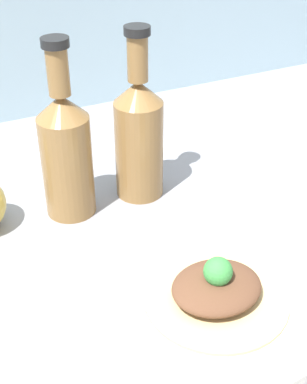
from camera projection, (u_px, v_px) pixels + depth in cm
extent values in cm
cube|color=gray|center=(159.00, 273.00, 72.60)|extent=(180.00, 110.00, 4.00)
cylinder|color=silver|center=(215.00, 304.00, 63.59)|extent=(27.09, 27.09, 1.95)
torus|color=silver|center=(215.00, 300.00, 63.22)|extent=(26.28, 26.28, 1.36)
cylinder|color=#D6BC7F|center=(216.00, 297.00, 62.95)|extent=(17.21, 17.21, 0.40)
ellipsoid|color=brown|center=(217.00, 287.00, 62.07)|extent=(10.87, 9.24, 2.80)
sphere|color=green|center=(218.00, 271.00, 60.75)|extent=(3.40, 3.40, 3.40)
cylinder|color=olive|center=(68.00, 166.00, 77.47)|extent=(7.42, 7.42, 15.44)
cone|color=olive|center=(61.00, 106.00, 72.33)|extent=(7.42, 7.42, 3.34)
cylinder|color=olive|center=(58.00, 71.00, 69.63)|extent=(2.97, 2.97, 6.53)
cylinder|color=black|center=(55.00, 42.00, 67.51)|extent=(3.71, 3.71, 1.20)
cylinder|color=olive|center=(139.00, 149.00, 81.71)|extent=(7.42, 7.42, 15.44)
cone|color=olive|center=(138.00, 92.00, 76.57)|extent=(7.42, 7.42, 3.34)
cylinder|color=olive|center=(138.00, 58.00, 73.87)|extent=(2.97, 2.97, 6.53)
cylinder|color=black|center=(137.00, 30.00, 71.75)|extent=(3.71, 3.71, 1.20)
cube|color=#B7BCC6|center=(24.00, 379.00, 55.44)|extent=(17.40, 18.96, 0.80)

